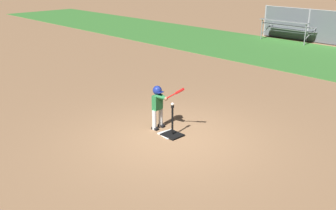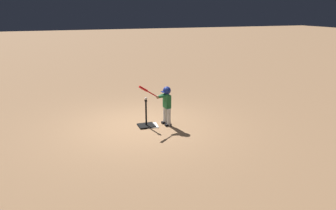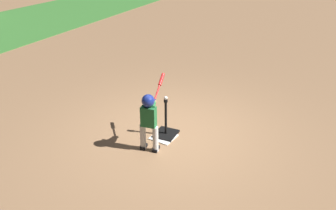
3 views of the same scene
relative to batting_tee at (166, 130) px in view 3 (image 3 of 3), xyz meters
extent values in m
plane|color=#99704C|center=(0.13, -0.10, -0.10)|extent=(90.00, 90.00, 0.00)
cube|color=white|center=(-0.10, 0.00, -0.09)|extent=(0.49, 0.49, 0.02)
cube|color=black|center=(0.00, 0.00, -0.08)|extent=(0.46, 0.41, 0.04)
cylinder|color=black|center=(0.00, 0.00, 0.28)|extent=(0.05, 0.05, 0.69)
cylinder|color=black|center=(0.00, 0.00, 0.65)|extent=(0.08, 0.08, 0.05)
cylinder|color=silver|center=(-0.61, 0.18, 0.15)|extent=(0.12, 0.12, 0.51)
cube|color=black|center=(-0.59, 0.18, -0.07)|extent=(0.19, 0.11, 0.06)
cylinder|color=silver|center=(-0.59, -0.06, 0.15)|extent=(0.12, 0.12, 0.51)
cube|color=black|center=(-0.57, -0.06, -0.07)|extent=(0.19, 0.11, 0.06)
cube|color=#236B38|center=(-0.60, 0.06, 0.60)|extent=(0.17, 0.28, 0.38)
sphere|color=#936B4C|center=(-0.60, 0.06, 0.90)|extent=(0.19, 0.19, 0.19)
sphere|color=navy|center=(-0.60, 0.06, 0.91)|extent=(0.23, 0.23, 0.23)
cube|color=navy|center=(-0.51, 0.07, 0.88)|extent=(0.13, 0.18, 0.01)
cylinder|color=#236B38|center=(-0.46, 0.12, 0.77)|extent=(0.31, 0.13, 0.11)
cylinder|color=#236B38|center=(-0.46, 0.03, 0.77)|extent=(0.31, 0.19, 0.11)
sphere|color=#936B4C|center=(-0.32, 0.09, 0.75)|extent=(0.10, 0.10, 0.10)
cylinder|color=red|center=(-0.06, 0.12, 0.92)|extent=(0.54, 0.09, 0.37)
cylinder|color=red|center=(0.10, 0.14, 1.03)|extent=(0.26, 0.09, 0.20)
cylinder|color=black|center=(-0.34, 0.09, 0.74)|extent=(0.04, 0.05, 0.05)
sphere|color=white|center=(0.00, 0.00, 0.72)|extent=(0.07, 0.07, 0.07)
camera|label=1|loc=(6.27, -6.14, 3.82)|focal=42.00mm
camera|label=2|loc=(2.36, 8.46, 3.12)|focal=35.00mm
camera|label=3|loc=(-5.09, -2.34, 3.36)|focal=35.00mm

